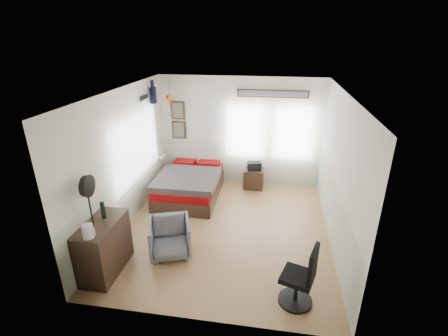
{
  "coord_description": "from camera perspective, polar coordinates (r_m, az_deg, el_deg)",
  "views": [
    {
      "loc": [
        0.84,
        -5.44,
        3.63
      ],
      "look_at": [
        -0.1,
        0.4,
        1.15
      ],
      "focal_mm": 26.0,
      "sensor_mm": 36.0,
      "label": 1
    }
  ],
  "objects": [
    {
      "name": "wall_decor",
      "position": [
        7.8,
        -5.58,
        11.33
      ],
      "size": [
        3.55,
        1.32,
        1.44
      ],
      "color": "#332317",
      "rests_on": "room_shell"
    },
    {
      "name": "ground_plane",
      "position": [
        6.59,
        0.31,
        -10.7
      ],
      "size": [
        4.0,
        4.5,
        0.01
      ],
      "primitive_type": "cube",
      "color": "#A77746"
    },
    {
      "name": "kettle",
      "position": [
        5.1,
        -22.8,
        -10.24
      ],
      "size": [
        0.18,
        0.16,
        0.21
      ],
      "rotation": [
        0.0,
        0.0,
        -0.28
      ],
      "color": "silver",
      "rests_on": "dresser"
    },
    {
      "name": "nightstand",
      "position": [
        8.16,
        5.24,
        -1.87
      ],
      "size": [
        0.49,
        0.4,
        0.49
      ],
      "primitive_type": "cube",
      "rotation": [
        0.0,
        0.0,
        -0.01
      ],
      "color": "black",
      "rests_on": "ground_plane"
    },
    {
      "name": "room_shell",
      "position": [
        6.04,
        -0.11,
        3.26
      ],
      "size": [
        4.02,
        4.52,
        2.71
      ],
      "color": "silver",
      "rests_on": "ground_plane"
    },
    {
      "name": "dresser",
      "position": [
        5.68,
        -20.3,
        -12.91
      ],
      "size": [
        0.48,
        1.0,
        0.9
      ],
      "primitive_type": "cube",
      "color": "black",
      "rests_on": "ground_plane"
    },
    {
      "name": "bed",
      "position": [
        7.7,
        -6.07,
        -3.04
      ],
      "size": [
        1.41,
        1.92,
        0.61
      ],
      "rotation": [
        0.0,
        0.0,
        0.01
      ],
      "color": "black",
      "rests_on": "ground_plane"
    },
    {
      "name": "task_chair",
      "position": [
        4.94,
        13.39,
        -18.78
      ],
      "size": [
        0.55,
        0.55,
        0.98
      ],
      "rotation": [
        0.0,
        0.0,
        -0.31
      ],
      "color": "black",
      "rests_on": "ground_plane"
    },
    {
      "name": "armchair",
      "position": [
        5.86,
        -9.5,
        -11.95
      ],
      "size": [
        0.89,
        0.9,
        0.65
      ],
      "primitive_type": "imported",
      "rotation": [
        0.0,
        0.0,
        0.33
      ],
      "color": "slate",
      "rests_on": "ground_plane"
    },
    {
      "name": "bottle",
      "position": [
        5.49,
        -20.51,
        -6.95
      ],
      "size": [
        0.07,
        0.07,
        0.28
      ],
      "primitive_type": "cylinder",
      "color": "black",
      "rests_on": "dresser"
    },
    {
      "name": "stand_fan",
      "position": [
        5.14,
        -22.93,
        -3.1
      ],
      "size": [
        0.1,
        0.34,
        0.83
      ],
      "rotation": [
        0.0,
        0.0,
        0.06
      ],
      "color": "black",
      "rests_on": "dresser"
    },
    {
      "name": "black_bag",
      "position": [
        8.02,
        5.33,
        0.37
      ],
      "size": [
        0.38,
        0.28,
        0.2
      ],
      "primitive_type": "cube",
      "rotation": [
        0.0,
        0.0,
        0.21
      ],
      "color": "black",
      "rests_on": "nightstand"
    }
  ]
}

